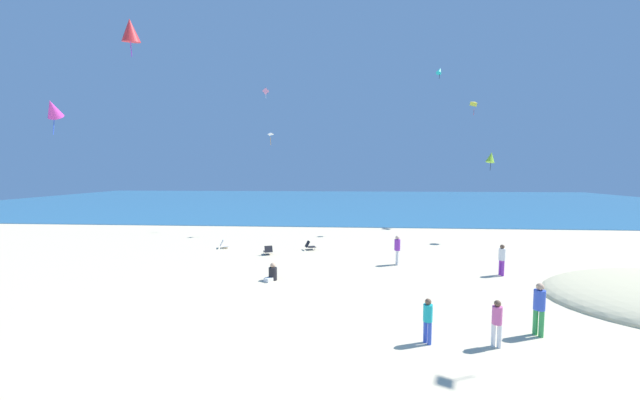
% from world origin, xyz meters
% --- Properties ---
extents(ground_plane, '(120.00, 120.00, 0.00)m').
position_xyz_m(ground_plane, '(0.00, 10.00, 0.00)').
color(ground_plane, beige).
extents(ocean_water, '(120.00, 60.00, 0.05)m').
position_xyz_m(ocean_water, '(0.00, 51.52, 0.03)').
color(ocean_water, teal).
rests_on(ocean_water, ground_plane).
extents(beach_chair_near_camera, '(0.68, 0.74, 0.58)m').
position_xyz_m(beach_chair_near_camera, '(-3.34, 10.32, 0.28)').
color(beach_chair_near_camera, black).
rests_on(beach_chair_near_camera, ground_plane).
extents(beach_chair_mid_beach, '(0.80, 0.71, 0.60)m').
position_xyz_m(beach_chair_mid_beach, '(-0.92, 11.89, 0.28)').
color(beach_chair_mid_beach, black).
rests_on(beach_chair_mid_beach, ground_plane).
extents(beach_chair_far_right, '(0.74, 0.74, 0.59)m').
position_xyz_m(beach_chair_far_right, '(-6.73, 12.01, 0.27)').
color(beach_chair_far_right, white).
rests_on(beach_chair_far_right, ground_plane).
extents(person_0, '(0.34, 0.34, 1.62)m').
position_xyz_m(person_0, '(4.27, 8.45, 0.94)').
color(person_0, white).
rests_on(person_0, ground_plane).
extents(person_1, '(0.38, 0.38, 1.37)m').
position_xyz_m(person_1, '(3.87, -0.72, 0.79)').
color(person_1, blue).
rests_on(person_1, ground_plane).
extents(person_2, '(0.39, 0.39, 1.55)m').
position_xyz_m(person_2, '(9.12, 6.73, 0.89)').
color(person_2, purple).
rests_on(person_2, ground_plane).
extents(person_3, '(0.46, 0.46, 1.68)m').
position_xyz_m(person_3, '(7.44, 0.05, 0.97)').
color(person_3, green).
rests_on(person_3, ground_plane).
extents(person_4, '(0.37, 0.37, 1.40)m').
position_xyz_m(person_4, '(5.83, -0.80, 0.81)').
color(person_4, white).
rests_on(person_4, ground_plane).
extents(person_6, '(0.65, 0.74, 0.83)m').
position_xyz_m(person_6, '(-2.02, 5.15, 0.31)').
color(person_6, black).
rests_on(person_6, ground_plane).
extents(kite_yellow, '(0.87, 0.98, 1.39)m').
position_xyz_m(kite_yellow, '(13.58, 24.25, 11.57)').
color(kite_yellow, yellow).
extents(kite_lime, '(0.96, 0.90, 1.40)m').
position_xyz_m(kite_lime, '(12.01, 15.98, 6.17)').
color(kite_lime, '#99DB33').
extents(kite_white, '(0.57, 0.56, 1.07)m').
position_xyz_m(kite_white, '(-4.74, 17.99, 8.20)').
color(kite_white, white).
extents(kite_magenta, '(0.83, 1.07, 1.65)m').
position_xyz_m(kite_magenta, '(-11.57, 4.03, 7.91)').
color(kite_magenta, '#DB3DA8').
extents(kite_teal, '(0.80, 0.81, 1.02)m').
position_xyz_m(kite_teal, '(9.31, 20.57, 13.66)').
color(kite_teal, '#1EADAD').
extents(kite_pink, '(0.62, 0.24, 0.95)m').
position_xyz_m(kite_pink, '(-5.76, 21.07, 12.28)').
color(kite_pink, pink).
extents(kite_red, '(0.85, 0.94, 1.36)m').
position_xyz_m(kite_red, '(-6.40, 1.65, 10.23)').
color(kite_red, red).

